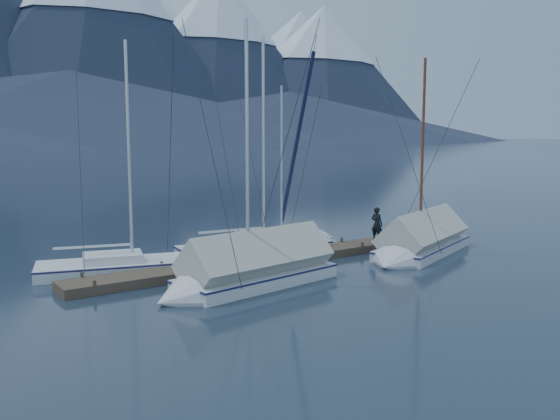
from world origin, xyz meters
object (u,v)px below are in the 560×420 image
Objects in this scene: sailboat_open_left at (146,267)px; sailboat_covered_far at (245,274)px; person at (377,224)px; sailboat_open_right at (289,243)px; sailboat_covered_near at (418,245)px; sailboat_open_mid at (275,248)px.

sailboat_covered_far reaches higher than sailboat_open_left.
sailboat_covered_far is 6.26× the size of person.
person is (3.09, -2.71, 1.00)m from sailboat_open_right.
sailboat_covered_near is at bearing 2.09° from sailboat_covered_far.
person is at bearing -9.51° from sailboat_open_left.
sailboat_covered_near is 0.95× the size of sailboat_covered_far.
person is (4.49, -1.91, 0.96)m from sailboat_open_mid.
sailboat_covered_far is at bearing -67.02° from sailboat_open_left.
sailboat_open_mid reaches higher than sailboat_open_left.
sailboat_open_left reaches higher than sailboat_open_right.
sailboat_open_right is 6.05m from sailboat_covered_near.
sailboat_covered_far is (-5.74, -5.29, 0.35)m from sailboat_open_right.
sailboat_open_left is at bearing -178.89° from sailboat_open_mid.
sailboat_open_left is 4.76m from sailboat_covered_far.
sailboat_open_right is 0.87× the size of sailboat_covered_near.
sailboat_open_mid is at bearing 45.95° from sailboat_covered_far.
sailboat_open_left reaches higher than person.
sailboat_open_left is 11.76m from sailboat_covered_near.
person is at bearing 99.00° from sailboat_covered_near.
person is at bearing 16.30° from sailboat_covered_far.
sailboat_open_left is at bearing 67.36° from person.
sailboat_open_right is (7.60, 0.92, -0.02)m from sailboat_open_left.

